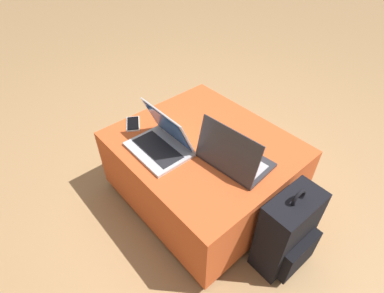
% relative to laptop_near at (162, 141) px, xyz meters
% --- Properties ---
extents(ground_plane, '(14.00, 14.00, 0.00)m').
position_rel_laptop_near_xyz_m(ground_plane, '(0.11, 0.20, -0.49)').
color(ground_plane, tan).
extents(ottoman, '(0.93, 0.83, 0.44)m').
position_rel_laptop_near_xyz_m(ottoman, '(0.11, 0.20, -0.27)').
color(ottoman, maroon).
rests_on(ottoman, ground_plane).
extents(laptop_near, '(0.32, 0.24, 0.24)m').
position_rel_laptop_near_xyz_m(laptop_near, '(0.00, 0.00, 0.00)').
color(laptop_near, silver).
rests_on(laptop_near, ottoman).
extents(laptop_far, '(0.36, 0.26, 0.23)m').
position_rel_laptop_near_xyz_m(laptop_far, '(0.32, 0.19, -0.00)').
color(laptop_far, '#333338').
rests_on(laptop_far, ottoman).
extents(cell_phone, '(0.16, 0.14, 0.01)m').
position_rel_laptop_near_xyz_m(cell_phone, '(-0.28, -0.00, -0.04)').
color(cell_phone, white).
rests_on(cell_phone, ottoman).
extents(backpack, '(0.21, 0.30, 0.53)m').
position_rel_laptop_near_xyz_m(backpack, '(0.69, 0.22, -0.26)').
color(backpack, black).
rests_on(backpack, ground_plane).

